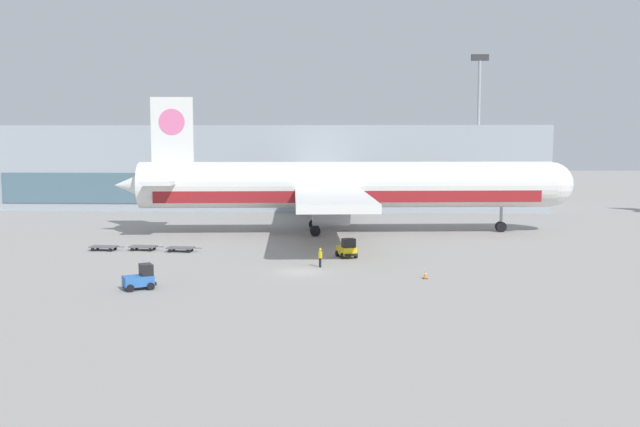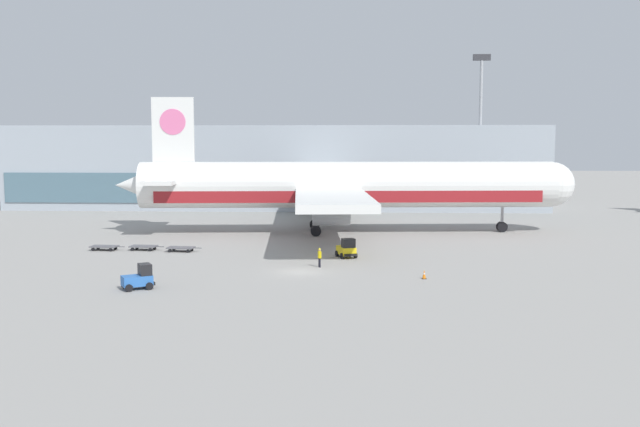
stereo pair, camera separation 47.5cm
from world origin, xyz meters
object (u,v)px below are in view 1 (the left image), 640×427
(baggage_tug_mid, at_px, (347,249))
(ground_crew_near, at_px, (320,256))
(airplane_main, at_px, (341,187))
(baggage_dolly_third, at_px, (181,248))
(baggage_tug_foreground, at_px, (140,278))
(light_mast, at_px, (478,122))
(traffic_cone_near, at_px, (425,274))
(baggage_dolly_lead, at_px, (104,247))
(baggage_dolly_second, at_px, (143,247))

(baggage_tug_mid, distance_m, ground_crew_near, 6.00)
(airplane_main, bearing_deg, baggage_dolly_third, -140.80)
(baggage_tug_foreground, relative_size, ground_crew_near, 1.56)
(baggage_tug_mid, bearing_deg, airplane_main, 162.34)
(baggage_tug_mid, bearing_deg, light_mast, 135.41)
(airplane_main, bearing_deg, baggage_tug_mid, -91.98)
(baggage_tug_mid, height_order, baggage_dolly_third, baggage_tug_mid)
(light_mast, height_order, ground_crew_near, light_mast)
(traffic_cone_near, bearing_deg, baggage_dolly_lead, 157.06)
(baggage_dolly_lead, height_order, ground_crew_near, ground_crew_near)
(baggage_tug_mid, distance_m, traffic_cone_near, 12.47)
(baggage_dolly_third, bearing_deg, airplane_main, 48.78)
(light_mast, height_order, traffic_cone_near, light_mast)
(baggage_dolly_lead, xyz_separation_m, traffic_cone_near, (32.76, -13.87, -0.00))
(light_mast, xyz_separation_m, baggage_dolly_lead, (-47.01, -43.19, -14.14))
(light_mast, bearing_deg, traffic_cone_near, -104.02)
(ground_crew_near, bearing_deg, light_mast, 129.48)
(baggage_tug_foreground, bearing_deg, light_mast, 28.72)
(baggage_dolly_lead, relative_size, traffic_cone_near, 4.77)
(baggage_tug_mid, relative_size, baggage_dolly_second, 0.74)
(baggage_dolly_third, distance_m, traffic_cone_near, 27.80)
(airplane_main, relative_size, baggage_dolly_second, 15.47)
(baggage_dolly_third, height_order, ground_crew_near, ground_crew_near)
(baggage_dolly_lead, distance_m, traffic_cone_near, 35.58)
(baggage_dolly_second, bearing_deg, airplane_main, 41.10)
(airplane_main, xyz_separation_m, baggage_tug_mid, (0.88, -18.99, -4.96))
(baggage_dolly_second, height_order, traffic_cone_near, traffic_cone_near)
(baggage_dolly_second, bearing_deg, traffic_cone_near, -21.40)
(light_mast, distance_m, baggage_tug_foreground, 73.91)
(light_mast, xyz_separation_m, airplane_main, (-21.89, -27.59, -8.69))
(light_mast, height_order, airplane_main, light_mast)
(baggage_tug_mid, xyz_separation_m, baggage_dolly_lead, (-26.01, 3.39, -0.49))
(baggage_tug_mid, bearing_deg, baggage_dolly_third, -119.79)
(baggage_dolly_third, bearing_deg, ground_crew_near, -24.10)
(light_mast, relative_size, airplane_main, 0.44)
(baggage_tug_foreground, distance_m, baggage_dolly_second, 20.15)
(airplane_main, bearing_deg, light_mast, 46.93)
(traffic_cone_near, bearing_deg, baggage_dolly_second, 153.67)
(baggage_tug_mid, xyz_separation_m, baggage_dolly_third, (-17.60, 2.93, -0.49))
(baggage_dolly_lead, bearing_deg, baggage_dolly_third, 1.80)
(baggage_dolly_lead, relative_size, baggage_dolly_third, 1.00)
(baggage_tug_mid, relative_size, baggage_dolly_lead, 0.74)
(traffic_cone_near, bearing_deg, ground_crew_near, 151.47)
(light_mast, relative_size, ground_crew_near, 14.07)
(baggage_dolly_third, bearing_deg, traffic_cone_near, -23.91)
(baggage_tug_mid, relative_size, traffic_cone_near, 3.52)
(baggage_tug_mid, distance_m, baggage_dolly_second, 22.15)
(traffic_cone_near, bearing_deg, baggage_dolly_third, 151.16)
(ground_crew_near, height_order, traffic_cone_near, ground_crew_near)
(baggage_dolly_second, height_order, ground_crew_near, ground_crew_near)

